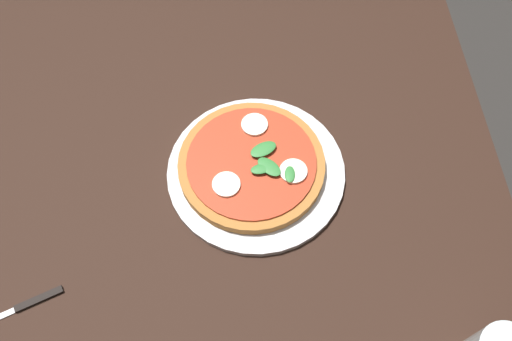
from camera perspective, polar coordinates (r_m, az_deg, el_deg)
ground_plane at (r=1.64m, az=-2.16°, el=-13.40°), size 6.00×6.00×0.00m
dining_table at (r=1.01m, az=-3.40°, el=-2.78°), size 1.53×0.98×0.76m
serving_tray at (r=0.92m, az=0.00°, el=-0.12°), size 0.31×0.31×0.01m
pizza at (r=0.91m, az=-0.44°, el=0.43°), size 0.25×0.25×0.03m
knife at (r=0.91m, az=-23.82°, el=-13.22°), size 0.08×0.16×0.01m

